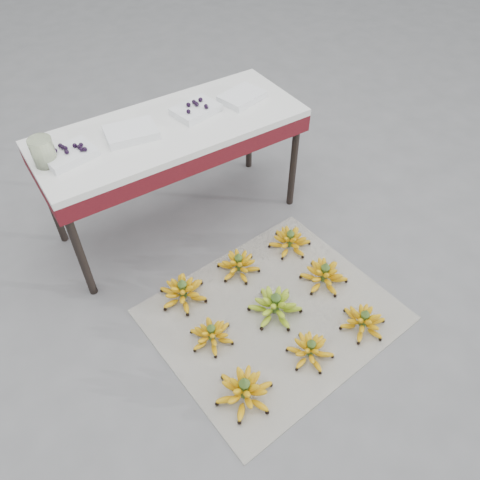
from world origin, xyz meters
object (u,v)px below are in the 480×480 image
bunch_front_right (363,321)px  glass_jar (43,152)px  bunch_mid_left (211,334)px  bunch_mid_center (275,306)px  bunch_front_center (310,350)px  bunch_back_center (238,265)px  bunch_mid_right (324,275)px  vendor_table (172,137)px  bunch_back_right (290,241)px  tray_left (131,132)px  tray_far_right (242,97)px  tray_far_left (69,154)px  bunch_front_left (244,391)px  newspaper_mat (273,315)px  bunch_back_left (183,292)px  tray_right (196,109)px

bunch_front_right → glass_jar: size_ratio=1.99×
bunch_mid_left → bunch_mid_center: bunch_mid_center is taller
bunch_front_center → bunch_back_center: bearing=95.0°
bunch_mid_right → vendor_table: vendor_table is taller
bunch_front_center → bunch_back_right: bearing=65.9°
bunch_mid_right → vendor_table: bearing=116.9°
tray_left → tray_far_right: (0.71, -0.01, -0.00)m
bunch_front_center → tray_far_left: bearing=122.3°
tray_far_left → glass_jar: bearing=172.5°
bunch_front_right → glass_jar: (-1.10, 1.30, 0.75)m
bunch_front_left → bunch_mid_right: 0.86m
newspaper_mat → bunch_front_center: (0.01, -0.31, 0.05)m
bunch_front_left → bunch_back_left: 0.69m
newspaper_mat → bunch_front_left: (-0.40, -0.31, 0.06)m
tray_right → tray_far_right: bearing=-4.1°
newspaper_mat → bunch_mid_left: 0.38m
bunch_mid_left → bunch_back_left: size_ratio=0.78×
bunch_mid_left → bunch_back_left: bearing=81.3°
tray_far_left → glass_jar: 0.13m
bunch_front_left → vendor_table: 1.44m
bunch_back_right → glass_jar: size_ratio=1.89×
bunch_front_left → glass_jar: size_ratio=2.39×
bunch_mid_center → vendor_table: vendor_table is taller
bunch_front_right → bunch_back_center: bearing=105.6°
vendor_table → bunch_mid_center: bearing=-85.4°
bunch_front_left → bunch_back_center: (0.41, 0.68, -0.01)m
tray_far_left → bunch_back_center: bearing=-42.2°
bunch_mid_right → tray_far_left: bearing=138.9°
tray_far_left → tray_right: size_ratio=0.97×
bunch_mid_right → vendor_table: (-0.45, 0.93, 0.59)m
bunch_front_center → tray_far_right: 1.51m
vendor_table → tray_far_right: (0.49, 0.01, 0.10)m
newspaper_mat → tray_far_right: bearing=66.2°
newspaper_mat → vendor_table: (-0.06, 0.96, 0.65)m
newspaper_mat → bunch_front_center: bunch_front_center is taller
bunch_front_right → bunch_back_left: size_ratio=0.86×
tray_far_left → bunch_front_right: bearing=-52.5°
bunch_back_left → newspaper_mat: bearing=-30.5°
vendor_table → tray_far_right: 0.50m
tray_left → tray_right: (0.41, 0.01, 0.00)m
bunch_front_left → glass_jar: bearing=120.6°
bunch_front_center → glass_jar: glass_jar is taller
bunch_back_left → vendor_table: 0.88m
bunch_front_right → glass_jar: glass_jar is taller
bunch_back_left → tray_left: size_ratio=1.12×
bunch_back_left → tray_right: (0.48, 0.61, 0.69)m
bunch_mid_left → glass_jar: glass_jar is taller
bunch_front_right → tray_far_left: size_ratio=1.04×
bunch_front_right → bunch_mid_center: bearing=125.0°
bunch_front_left → bunch_front_center: (0.41, 0.00, -0.01)m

